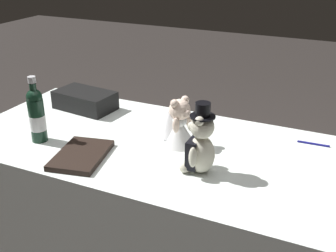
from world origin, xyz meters
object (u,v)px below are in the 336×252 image
at_px(teddy_bear_groom, 200,145).
at_px(signing_pen, 312,144).
at_px(guestbook, 81,155).
at_px(teddy_bear_bride, 177,124).
at_px(gift_case_black, 85,100).
at_px(champagne_bottle, 37,114).

distance_m(teddy_bear_groom, signing_pen, 0.59).
xyz_separation_m(teddy_bear_groom, guestbook, (0.50, 0.10, -0.11)).
bearing_deg(guestbook, teddy_bear_groom, 179.84).
relative_size(teddy_bear_bride, guestbook, 0.78).
bearing_deg(guestbook, gift_case_black, -68.60).
relative_size(signing_pen, gift_case_black, 0.43).
bearing_deg(teddy_bear_bride, signing_pen, -156.33).
xyz_separation_m(teddy_bear_bride, gift_case_black, (0.62, -0.18, -0.05)).
height_order(champagne_bottle, gift_case_black, champagne_bottle).
height_order(gift_case_black, guestbook, gift_case_black).
height_order(champagne_bottle, guestbook, champagne_bottle).
xyz_separation_m(teddy_bear_bride, signing_pen, (-0.56, -0.25, -0.09)).
xyz_separation_m(teddy_bear_groom, signing_pen, (-0.38, -0.44, -0.12)).
bearing_deg(gift_case_black, signing_pen, -176.73).
distance_m(teddy_bear_bride, guestbook, 0.44).
height_order(teddy_bear_groom, gift_case_black, teddy_bear_groom).
xyz_separation_m(teddy_bear_bride, guestbook, (0.32, 0.29, -0.09)).
height_order(teddy_bear_groom, champagne_bottle, champagne_bottle).
bearing_deg(guestbook, signing_pen, -160.12).
bearing_deg(teddy_bear_groom, teddy_bear_bride, -46.91).
distance_m(signing_pen, gift_case_black, 1.19).
xyz_separation_m(teddy_bear_groom, champagne_bottle, (0.77, 0.04, 0.01)).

